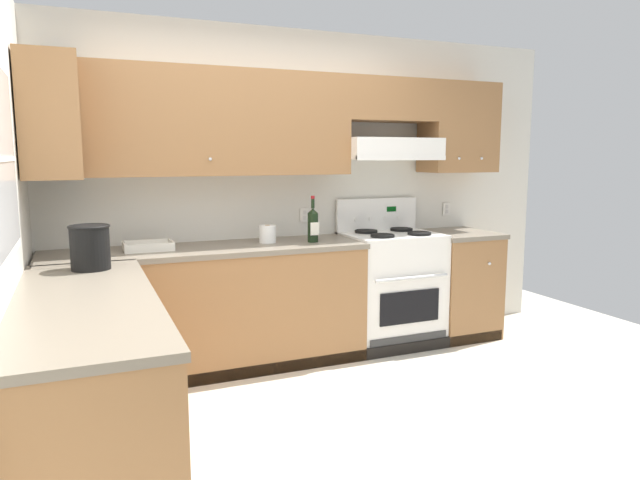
% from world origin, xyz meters
% --- Properties ---
extents(ground_plane, '(7.04, 7.04, 0.00)m').
position_xyz_m(ground_plane, '(0.00, 0.00, 0.00)').
color(ground_plane, beige).
extents(wall_back, '(4.68, 0.57, 2.55)m').
position_xyz_m(wall_back, '(0.40, 1.53, 1.48)').
color(wall_back, silver).
rests_on(wall_back, ground_plane).
extents(counter_back_run, '(3.60, 0.65, 0.91)m').
position_xyz_m(counter_back_run, '(0.03, 1.24, 0.45)').
color(counter_back_run, olive).
rests_on(counter_back_run, ground_plane).
extents(counter_left_run, '(0.63, 1.91, 0.91)m').
position_xyz_m(counter_left_run, '(-1.24, -0.00, 0.45)').
color(counter_left_run, olive).
rests_on(counter_left_run, ground_plane).
extents(stove, '(0.76, 0.62, 1.20)m').
position_xyz_m(stove, '(1.12, 1.25, 0.48)').
color(stove, white).
rests_on(stove, ground_plane).
extents(wine_bottle, '(0.08, 0.08, 0.35)m').
position_xyz_m(wine_bottle, '(0.39, 1.19, 1.05)').
color(wine_bottle, black).
rests_on(wine_bottle, counter_back_run).
extents(bowl, '(0.33, 0.24, 0.06)m').
position_xyz_m(bowl, '(-0.82, 1.29, 0.93)').
color(bowl, white).
rests_on(bowl, counter_back_run).
extents(bucket, '(0.23, 0.23, 0.26)m').
position_xyz_m(bucket, '(-1.20, 0.70, 1.05)').
color(bucket, black).
rests_on(bucket, counter_left_run).
extents(paper_towel_roll, '(0.13, 0.13, 0.13)m').
position_xyz_m(paper_towel_roll, '(0.06, 1.30, 0.98)').
color(paper_towel_roll, white).
rests_on(paper_towel_roll, counter_back_run).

